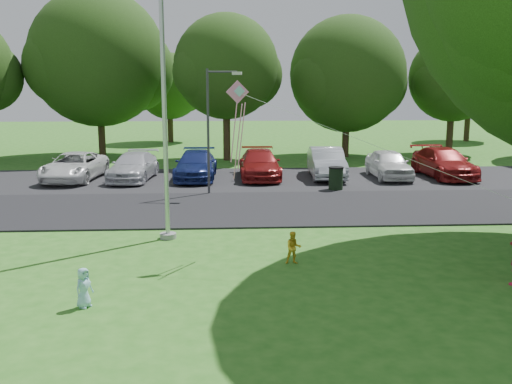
{
  "coord_description": "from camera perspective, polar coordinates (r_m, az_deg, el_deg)",
  "views": [
    {
      "loc": [
        -1.79,
        -11.89,
        4.64
      ],
      "look_at": [
        -0.88,
        4.0,
        1.6
      ],
      "focal_mm": 40.0,
      "sensor_mm": 36.0,
      "label": 1
    }
  ],
  "objects": [
    {
      "name": "ground",
      "position": [
        12.89,
        4.99,
        -10.33
      ],
      "size": [
        120.0,
        120.0,
        0.0
      ],
      "primitive_type": "plane",
      "color": "#29681B",
      "rests_on": "ground"
    },
    {
      "name": "park_road",
      "position": [
        21.47,
        1.57,
        -1.59
      ],
      "size": [
        60.0,
        6.0,
        0.06
      ],
      "primitive_type": "cube",
      "color": "black",
      "rests_on": "ground"
    },
    {
      "name": "parking_strip",
      "position": [
        27.83,
        0.45,
        1.28
      ],
      "size": [
        42.0,
        7.0,
        0.06
      ],
      "primitive_type": "cube",
      "color": "black",
      "rests_on": "ground"
    },
    {
      "name": "flagpole",
      "position": [
        16.98,
        -9.18,
        9.08
      ],
      "size": [
        0.5,
        0.5,
        10.0
      ],
      "color": "#B7BABF",
      "rests_on": "ground"
    },
    {
      "name": "street_lamp",
      "position": [
        23.84,
        -4.33,
        7.19
      ],
      "size": [
        1.47,
        0.35,
        5.23
      ],
      "rotation": [
        0.0,
        0.0,
        -0.14
      ],
      "color": "#3F3F44",
      "rests_on": "ground"
    },
    {
      "name": "trash_can",
      "position": [
        25.18,
        7.99,
        1.32
      ],
      "size": [
        0.66,
        0.66,
        1.05
      ],
      "rotation": [
        0.0,
        0.0,
        0.3
      ],
      "color": "black",
      "rests_on": "ground"
    },
    {
      "name": "tree_row",
      "position": [
        36.29,
        2.11,
        12.5
      ],
      "size": [
        64.35,
        11.94,
        10.88
      ],
      "color": "#332316",
      "rests_on": "ground"
    },
    {
      "name": "horizon_trees",
      "position": [
        46.14,
        4.08,
        10.37
      ],
      "size": [
        77.46,
        7.2,
        7.02
      ],
      "color": "#332316",
      "rests_on": "ground"
    },
    {
      "name": "parked_cars",
      "position": [
        27.8,
        0.24,
        2.77
      ],
      "size": [
        20.51,
        5.06,
        1.47
      ],
      "color": "silver",
      "rests_on": "ground"
    },
    {
      "name": "child_yellow",
      "position": [
        14.93,
        3.76,
        -5.59
      ],
      "size": [
        0.43,
        0.34,
        0.86
      ],
      "primitive_type": "imported",
      "rotation": [
        0.0,
        0.0,
        0.04
      ],
      "color": "gold",
      "rests_on": "ground"
    },
    {
      "name": "child_blue",
      "position": [
        12.63,
        -16.84,
        -9.14
      ],
      "size": [
        0.46,
        0.5,
        0.86
      ],
      "primitive_type": "imported",
      "rotation": [
        0.0,
        0.0,
        0.99
      ],
      "color": "#90CBDD",
      "rests_on": "ground"
    },
    {
      "name": "kite",
      "position": [
        15.03,
        -1.19,
        8.13
      ],
      "size": [
        6.77,
        2.97,
        2.79
      ],
      "rotation": [
        0.0,
        0.0,
        0.14
      ],
      "color": "pink",
      "rests_on": "ground"
    }
  ]
}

